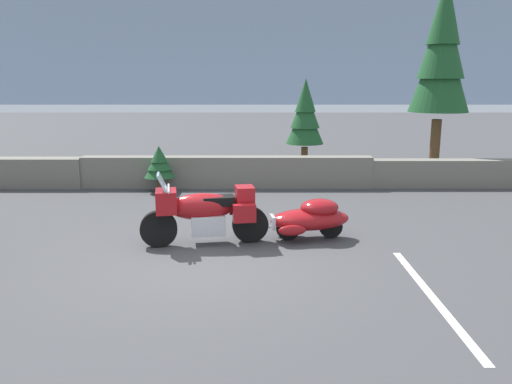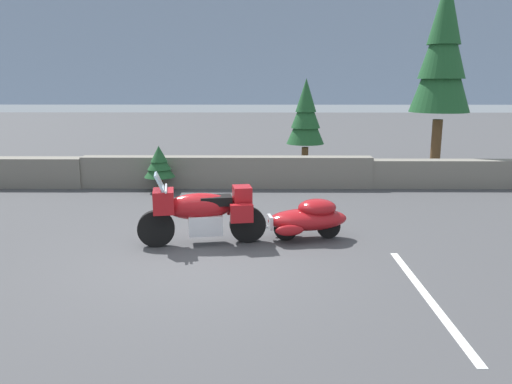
{
  "view_description": "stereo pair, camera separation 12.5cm",
  "coord_description": "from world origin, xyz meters",
  "px_view_note": "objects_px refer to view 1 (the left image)",
  "views": [
    {
      "loc": [
        0.8,
        -8.07,
        2.91
      ],
      "look_at": [
        0.85,
        1.35,
        0.85
      ],
      "focal_mm": 35.83,
      "sensor_mm": 36.0,
      "label": 1
    },
    {
      "loc": [
        0.93,
        -8.07,
        2.91
      ],
      "look_at": [
        0.85,
        1.35,
        0.85
      ],
      "focal_mm": 35.83,
      "sensor_mm": 36.0,
      "label": 2
    }
  ],
  "objects_px": {
    "pine_tree_tall": "(439,51)",
    "pine_tree_secondary": "(303,115)",
    "car_shaped_trailer": "(308,218)",
    "touring_motorcycle": "(202,211)"
  },
  "relations": [
    {
      "from": "pine_tree_tall",
      "to": "pine_tree_secondary",
      "type": "bearing_deg",
      "value": 178.68
    },
    {
      "from": "touring_motorcycle",
      "to": "pine_tree_tall",
      "type": "distance_m",
      "value": 10.1
    },
    {
      "from": "touring_motorcycle",
      "to": "pine_tree_secondary",
      "type": "distance_m",
      "value": 7.64
    },
    {
      "from": "pine_tree_secondary",
      "to": "touring_motorcycle",
      "type": "bearing_deg",
      "value": -109.01
    },
    {
      "from": "pine_tree_tall",
      "to": "pine_tree_secondary",
      "type": "distance_m",
      "value": 4.5
    },
    {
      "from": "touring_motorcycle",
      "to": "car_shaped_trailer",
      "type": "relative_size",
      "value": 1.03
    },
    {
      "from": "car_shaped_trailer",
      "to": "pine_tree_tall",
      "type": "height_order",
      "value": "pine_tree_tall"
    },
    {
      "from": "pine_tree_secondary",
      "to": "car_shaped_trailer",
      "type": "bearing_deg",
      "value": -94.34
    },
    {
      "from": "pine_tree_tall",
      "to": "pine_tree_secondary",
      "type": "relative_size",
      "value": 2.02
    },
    {
      "from": "pine_tree_tall",
      "to": "car_shaped_trailer",
      "type": "bearing_deg",
      "value": -124.37
    }
  ]
}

